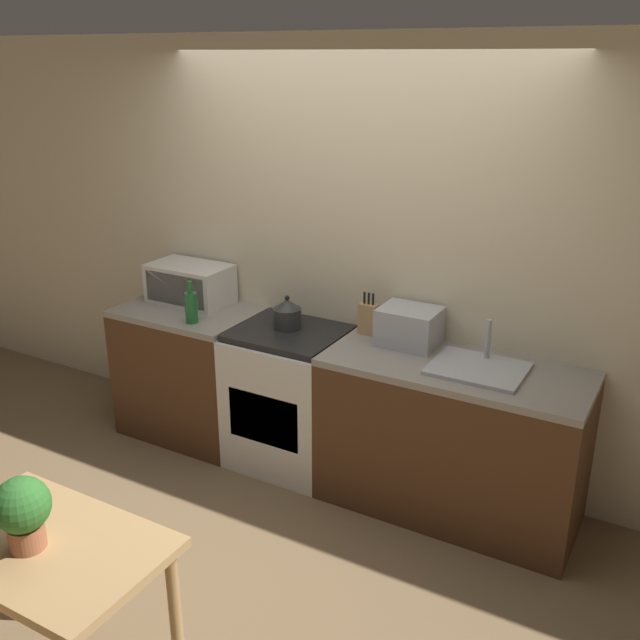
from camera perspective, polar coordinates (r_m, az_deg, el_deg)
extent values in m
plane|color=brown|center=(4.20, -3.48, -15.64)|extent=(16.00, 16.00, 0.00)
cube|color=beige|center=(4.36, 2.82, 4.86)|extent=(10.00, 0.06, 2.60)
cube|color=#4C2D19|center=(4.95, -10.22, -4.24)|extent=(0.91, 0.62, 0.86)
cube|color=gray|center=(4.78, -10.55, 0.66)|extent=(0.91, 0.62, 0.04)
cube|color=#4C2D19|center=(4.13, 10.38, -9.57)|extent=(1.44, 0.62, 0.86)
cube|color=gray|center=(3.92, 10.79, -3.87)|extent=(1.44, 0.62, 0.04)
cube|color=silver|center=(4.53, -2.40, -6.38)|extent=(0.67, 0.62, 0.86)
cube|color=black|center=(4.34, -2.49, -1.07)|extent=(0.65, 0.57, 0.04)
cube|color=black|center=(4.30, -4.54, -7.93)|extent=(0.49, 0.02, 0.32)
cylinder|color=#2D2D2D|center=(4.35, -2.62, 0.16)|extent=(0.17, 0.17, 0.13)
cone|color=#2D2D2D|center=(4.32, -2.64, 1.30)|extent=(0.16, 0.16, 0.06)
sphere|color=black|center=(4.31, -2.65, 1.78)|extent=(0.03, 0.03, 0.03)
cube|color=silver|center=(4.87, -10.34, 2.90)|extent=(0.54, 0.33, 0.26)
cube|color=black|center=(4.75, -11.54, 2.39)|extent=(0.48, 0.01, 0.21)
cylinder|color=#1E662D|center=(4.50, -10.26, 0.98)|extent=(0.08, 0.08, 0.19)
cylinder|color=#1E662D|center=(4.45, -10.37, 2.62)|extent=(0.03, 0.03, 0.08)
cube|color=tan|center=(4.25, 3.88, 0.07)|extent=(0.11, 0.06, 0.19)
cylinder|color=black|center=(4.22, 3.58, 1.79)|extent=(0.01, 0.01, 0.07)
cylinder|color=black|center=(4.20, 3.92, 1.73)|extent=(0.01, 0.01, 0.07)
cylinder|color=black|center=(4.19, 4.27, 1.67)|extent=(0.01, 0.01, 0.07)
cube|color=#ADAFB5|center=(4.12, 7.16, -0.52)|extent=(0.34, 0.27, 0.22)
cube|color=black|center=(4.00, 6.44, -1.10)|extent=(0.30, 0.01, 0.18)
cube|color=#ADAFB5|center=(3.88, 12.53, -3.81)|extent=(0.49, 0.40, 0.02)
cylinder|color=#ADAFB5|center=(3.96, 13.29, -1.48)|extent=(0.03, 0.03, 0.22)
cube|color=tan|center=(3.02, -21.09, -16.55)|extent=(0.92, 0.59, 0.04)
cylinder|color=tan|center=(3.62, -21.66, -17.16)|extent=(0.05, 0.05, 0.70)
cylinder|color=tan|center=(3.14, -11.45, -22.61)|extent=(0.05, 0.05, 0.70)
cylinder|color=#9E5B3D|center=(2.98, -22.38, -15.69)|extent=(0.13, 0.13, 0.10)
sphere|color=#2D6B28|center=(2.90, -22.76, -13.47)|extent=(0.21, 0.21, 0.21)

